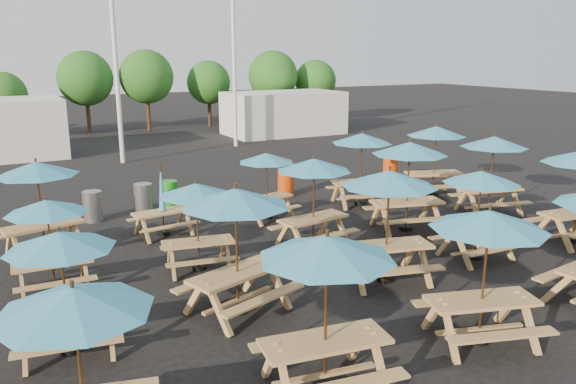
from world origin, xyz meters
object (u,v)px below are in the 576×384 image
picnic_unit_5 (236,206)px  waste_bin_1 (144,198)px  picnic_unit_10 (314,171)px  picnic_unit_18 (494,147)px  picnic_unit_14 (410,154)px  picnic_unit_0 (75,312)px  picnic_unit_7 (163,206)px  picnic_unit_15 (362,143)px  picnic_unit_8 (488,229)px  picnic_unit_1 (61,249)px  picnic_unit_2 (47,213)px  waste_bin_0 (93,206)px  picnic_unit_6 (196,196)px  picnic_unit_11 (266,162)px  waste_bin_3 (286,183)px  waste_bin_4 (390,170)px  picnic_unit_19 (436,136)px  waste_bin_2 (169,195)px  picnic_unit_9 (389,186)px  picnic_unit_13 (481,183)px  picnic_unit_3 (37,175)px  picnic_unit_4 (327,258)px

picnic_unit_5 → waste_bin_1: picnic_unit_5 is taller
picnic_unit_10 → picnic_unit_18: bearing=-7.1°
picnic_unit_14 → picnic_unit_18: (3.40, 0.10, -0.08)m
picnic_unit_0 → picnic_unit_5: (3.26, 2.87, 0.17)m
picnic_unit_7 → picnic_unit_15: 6.82m
picnic_unit_8 → picnic_unit_10: 5.70m
picnic_unit_1 → picnic_unit_2: picnic_unit_1 is taller
waste_bin_0 → picnic_unit_6: bearing=-73.9°
picnic_unit_6 → picnic_unit_11: bearing=52.5°
picnic_unit_7 → picnic_unit_10: size_ratio=0.87×
picnic_unit_18 → waste_bin_3: size_ratio=2.69×
picnic_unit_5 → picnic_unit_18: bearing=-2.6°
waste_bin_4 → picnic_unit_19: bearing=-90.9°
picnic_unit_1 → picnic_unit_8: picnic_unit_8 is taller
picnic_unit_8 → picnic_unit_18: 8.62m
picnic_unit_7 → picnic_unit_19: (9.73, -0.07, 1.28)m
waste_bin_4 → picnic_unit_1: bearing=-148.6°
picnic_unit_6 → waste_bin_4: 11.20m
picnic_unit_18 → picnic_unit_2: bearing=-166.9°
picnic_unit_1 → picnic_unit_15: (9.87, 5.57, 0.22)m
picnic_unit_15 → waste_bin_2: bearing=169.9°
picnic_unit_0 → waste_bin_2: (4.24, 10.84, -1.51)m
picnic_unit_2 → picnic_unit_9: 7.15m
picnic_unit_7 → picnic_unit_14: (6.25, -2.81, 1.35)m
picnic_unit_15 → picnic_unit_19: bearing=9.8°
picnic_unit_7 → picnic_unit_19: size_ratio=0.80×
picnic_unit_13 → waste_bin_2: 9.73m
picnic_unit_13 → picnic_unit_19: (3.47, 5.35, 0.22)m
picnic_unit_13 → picnic_unit_3: bearing=152.5°
picnic_unit_18 → picnic_unit_19: 2.64m
picnic_unit_8 → waste_bin_3: 11.03m
picnic_unit_5 → picnic_unit_13: picnic_unit_5 is taller
picnic_unit_19 → waste_bin_3: 5.49m
picnic_unit_7 → waste_bin_1: picnic_unit_7 is taller
picnic_unit_6 → picnic_unit_4: bearing=-79.5°
picnic_unit_6 → picnic_unit_19: picnic_unit_19 is taller
waste_bin_1 → picnic_unit_13: bearing=-52.3°
picnic_unit_7 → picnic_unit_6: bearing=-96.1°
picnic_unit_9 → picnic_unit_0: bearing=-144.1°
picnic_unit_11 → picnic_unit_19: size_ratio=0.80×
picnic_unit_3 → picnic_unit_8: size_ratio=0.97×
picnic_unit_14 → waste_bin_0: size_ratio=2.78×
picnic_unit_15 → picnic_unit_18: picnic_unit_18 is taller
picnic_unit_4 → picnic_unit_18: bearing=38.7°
picnic_unit_6 → picnic_unit_18: (9.64, 0.21, 0.33)m
picnic_unit_1 → waste_bin_3: 11.40m
picnic_unit_11 → picnic_unit_19: (6.51, -0.12, 0.36)m
picnic_unit_1 → picnic_unit_10: (6.36, 2.71, 0.17)m
waste_bin_3 → picnic_unit_0: bearing=-128.4°
picnic_unit_19 → picnic_unit_1: bearing=-138.8°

